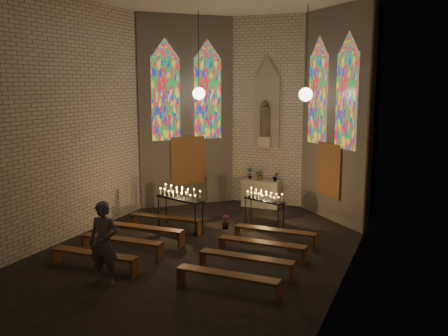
{
  "coord_description": "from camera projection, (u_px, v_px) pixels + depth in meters",
  "views": [
    {
      "loc": [
        5.69,
        -11.86,
        4.58
      ],
      "look_at": [
        0.24,
        1.24,
        2.14
      ],
      "focal_mm": 40.0,
      "sensor_mm": 36.0,
      "label": 1
    }
  ],
  "objects": [
    {
      "name": "floor",
      "position": [
        199.0,
        251.0,
        13.72
      ],
      "size": [
        12.0,
        12.0,
        0.0
      ],
      "primitive_type": "plane",
      "color": "black",
      "rests_on": "ground"
    },
    {
      "name": "room",
      "position": [
        242.0,
        110.0,
        16.16
      ],
      "size": [
        8.22,
        12.43,
        7.0
      ],
      "color": "beige",
      "rests_on": "ground"
    },
    {
      "name": "altar",
      "position": [
        261.0,
        193.0,
        18.59
      ],
      "size": [
        1.4,
        0.6,
        1.0
      ],
      "primitive_type": "cube",
      "color": "beige",
      "rests_on": "ground"
    },
    {
      "name": "flower_vase_left",
      "position": [
        250.0,
        173.0,
        18.68
      ],
      "size": [
        0.23,
        0.16,
        0.43
      ],
      "primitive_type": "imported",
      "rotation": [
        0.0,
        0.0,
        0.01
      ],
      "color": "#4C723F",
      "rests_on": "altar"
    },
    {
      "name": "flower_vase_center",
      "position": [
        260.0,
        175.0,
        18.53
      ],
      "size": [
        0.37,
        0.33,
        0.39
      ],
      "primitive_type": "imported",
      "rotation": [
        0.0,
        0.0,
        0.07
      ],
      "color": "#4C723F",
      "rests_on": "altar"
    },
    {
      "name": "flower_vase_right",
      "position": [
        276.0,
        177.0,
        18.25
      ],
      "size": [
        0.24,
        0.22,
        0.36
      ],
      "primitive_type": "imported",
      "rotation": [
        0.0,
        0.0,
        0.43
      ],
      "color": "#4C723F",
      "rests_on": "altar"
    },
    {
      "name": "aisle_flower_pot",
      "position": [
        226.0,
        222.0,
        15.76
      ],
      "size": [
        0.26,
        0.26,
        0.45
      ],
      "primitive_type": "imported",
      "rotation": [
        0.0,
        0.0,
        0.04
      ],
      "color": "#4C723F",
      "rests_on": "ground"
    },
    {
      "name": "votive_stand_left",
      "position": [
        180.0,
        196.0,
        15.52
      ],
      "size": [
        1.8,
        0.95,
        1.29
      ],
      "rotation": [
        0.0,
        0.0,
        -0.32
      ],
      "color": "black",
      "rests_on": "ground"
    },
    {
      "name": "votive_stand_right",
      "position": [
        264.0,
        198.0,
        16.0
      ],
      "size": [
        1.49,
        0.88,
        1.07
      ],
      "rotation": [
        0.0,
        0.0,
        -0.39
      ],
      "color": "black",
      "rests_on": "ground"
    },
    {
      "name": "pew_left_0",
      "position": [
        165.0,
        219.0,
        15.55
      ],
      "size": [
        2.38,
        0.37,
        0.46
      ],
      "rotation": [
        0.0,
        0.0,
        0.02
      ],
      "color": "brown",
      "rests_on": "ground"
    },
    {
      "name": "pew_right_0",
      "position": [
        275.0,
        232.0,
        14.21
      ],
      "size": [
        2.38,
        0.37,
        0.46
      ],
      "rotation": [
        0.0,
        0.0,
        -0.02
      ],
      "color": "brown",
      "rests_on": "ground"
    },
    {
      "name": "pew_left_1",
      "position": [
        145.0,
        229.0,
        14.46
      ],
      "size": [
        2.38,
        0.37,
        0.46
      ],
      "rotation": [
        0.0,
        0.0,
        0.02
      ],
      "color": "brown",
      "rests_on": "ground"
    },
    {
      "name": "pew_right_1",
      "position": [
        262.0,
        245.0,
        13.11
      ],
      "size": [
        2.38,
        0.37,
        0.46
      ],
      "rotation": [
        0.0,
        0.0,
        -0.02
      ],
      "color": "brown",
      "rests_on": "ground"
    },
    {
      "name": "pew_left_2",
      "position": [
        122.0,
        241.0,
        13.37
      ],
      "size": [
        2.38,
        0.37,
        0.46
      ],
      "rotation": [
        0.0,
        0.0,
        0.02
      ],
      "color": "brown",
      "rests_on": "ground"
    },
    {
      "name": "pew_right_2",
      "position": [
        246.0,
        259.0,
        12.02
      ],
      "size": [
        2.38,
        0.37,
        0.46
      ],
      "rotation": [
        0.0,
        0.0,
        -0.02
      ],
      "color": "brown",
      "rests_on": "ground"
    },
    {
      "name": "pew_left_3",
      "position": [
        94.0,
        256.0,
        12.28
      ],
      "size": [
        2.38,
        0.37,
        0.46
      ],
      "rotation": [
        0.0,
        0.0,
        0.02
      ],
      "color": "brown",
      "rests_on": "ground"
    },
    {
      "name": "pew_right_3",
      "position": [
        228.0,
        277.0,
        10.93
      ],
      "size": [
        2.38,
        0.37,
        0.46
      ],
      "rotation": [
        0.0,
        0.0,
        -0.02
      ],
      "color": "brown",
      "rests_on": "ground"
    },
    {
      "name": "visitor",
      "position": [
        104.0,
        243.0,
        11.38
      ],
      "size": [
        0.76,
        0.56,
        1.93
      ],
      "primitive_type": "imported",
      "rotation": [
        0.0,
        0.0,
        0.14
      ],
      "color": "#4E4D57",
      "rests_on": "ground"
    }
  ]
}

